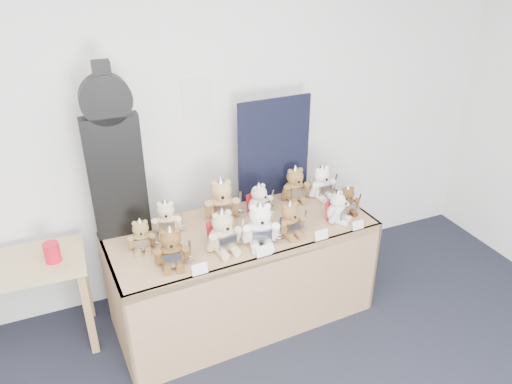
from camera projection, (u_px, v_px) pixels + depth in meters
name	position (u px, v px, depth m)	size (l,w,h in m)	color
room_shell	(197.00, 99.00, 3.45)	(6.00, 6.00, 6.00)	silver
display_table	(246.00, 253.00, 3.39)	(1.83, 0.84, 0.75)	#8F6C49
side_table	(20.00, 280.00, 3.18)	(0.84, 0.50, 0.69)	tan
guitar_case	(114.00, 155.00, 3.07)	(0.35, 0.11, 1.14)	black
navy_board	(274.00, 149.00, 3.63)	(0.57, 0.02, 0.76)	black
red_cup	(52.00, 252.00, 3.12)	(0.10, 0.10, 0.13)	red
teddy_front_far_left	(171.00, 249.00, 2.95)	(0.24, 0.21, 0.29)	brown
teddy_front_left	(223.00, 233.00, 3.10)	(0.26, 0.22, 0.31)	tan
teddy_front_centre	(260.00, 226.00, 3.15)	(0.27, 0.25, 0.33)	white
teddy_front_right	(290.00, 220.00, 3.26)	(0.22, 0.18, 0.27)	brown
teddy_front_far_right	(338.00, 208.00, 3.42)	(0.21, 0.20, 0.25)	silver
teddy_front_end	(347.00, 201.00, 3.53)	(0.19, 0.16, 0.23)	brown
teddy_back_left	(166.00, 219.00, 3.27)	(0.22, 0.20, 0.27)	beige
teddy_back_centre_left	(222.00, 201.00, 3.43)	(0.28, 0.25, 0.34)	tan
teddy_back_centre_right	(259.00, 201.00, 3.49)	(0.22, 0.21, 0.26)	silver
teddy_back_right	(295.00, 186.00, 3.68)	(0.24, 0.20, 0.29)	olive
teddy_back_end	(322.00, 183.00, 3.72)	(0.23, 0.19, 0.28)	white
teddy_back_far_left	(141.00, 236.00, 3.11)	(0.19, 0.17, 0.24)	olive
entry_card_a	(200.00, 269.00, 2.91)	(0.10, 0.00, 0.07)	silver
entry_card_b	(264.00, 251.00, 3.07)	(0.10, 0.00, 0.07)	silver
entry_card_c	(322.00, 235.00, 3.23)	(0.10, 0.00, 0.07)	silver
entry_card_d	(358.00, 225.00, 3.35)	(0.09, 0.00, 0.06)	silver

